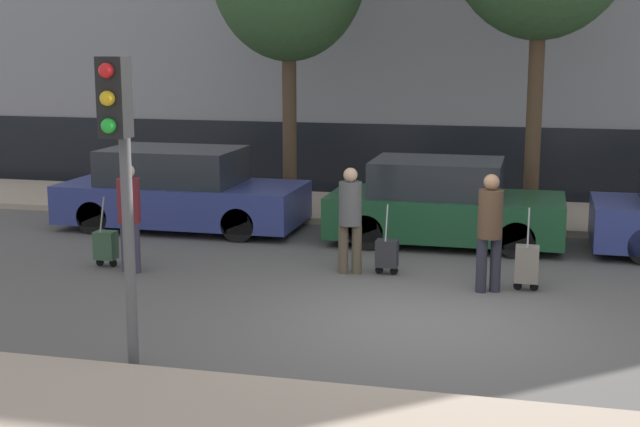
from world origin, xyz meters
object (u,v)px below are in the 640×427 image
(trolley_center, at_px, (387,253))
(trolley_right, at_px, (527,264))
(parked_car_1, at_px, (443,205))
(pedestrian_left, at_px, (129,212))
(pedestrian_center, at_px, (350,214))
(traffic_light, at_px, (120,149))
(parked_car_0, at_px, (180,191))
(trolley_left, at_px, (106,245))
(pedestrian_right, at_px, (490,226))

(trolley_center, distance_m, trolley_right, 2.07)
(parked_car_1, distance_m, pedestrian_left, 5.33)
(pedestrian_center, distance_m, traffic_light, 4.91)
(parked_car_1, relative_size, pedestrian_left, 2.42)
(parked_car_0, xyz_separation_m, pedestrian_center, (3.75, -2.50, 0.21))
(pedestrian_left, distance_m, trolley_left, 0.81)
(pedestrian_left, relative_size, trolley_left, 1.49)
(parked_car_0, xyz_separation_m, pedestrian_right, (5.81, -3.02, 0.24))
(trolley_right, bearing_deg, parked_car_1, 118.23)
(parked_car_0, xyz_separation_m, trolley_center, (4.29, -2.42, -0.37))
(pedestrian_left, xyz_separation_m, pedestrian_right, (5.28, 0.18, 0.01))
(trolley_center, height_order, pedestrian_right, pedestrian_right)
(parked_car_1, relative_size, trolley_right, 3.37)
(traffic_light, bearing_deg, pedestrian_left, 115.36)
(trolley_center, height_order, traffic_light, traffic_light)
(traffic_light, bearing_deg, trolley_left, 120.08)
(traffic_light, bearing_deg, parked_car_1, 69.71)
(trolley_center, bearing_deg, pedestrian_left, -168.37)
(trolley_right, xyz_separation_m, traffic_light, (-4.00, -4.15, 1.96))
(parked_car_0, height_order, pedestrian_left, pedestrian_left)
(parked_car_1, height_order, pedestrian_left, pedestrian_left)
(trolley_right, bearing_deg, pedestrian_right, -158.44)
(trolley_left, distance_m, trolley_right, 6.30)
(parked_car_0, bearing_deg, pedestrian_left, -80.49)
(parked_car_1, height_order, pedestrian_right, pedestrian_right)
(traffic_light, bearing_deg, pedestrian_center, 72.34)
(pedestrian_center, bearing_deg, parked_car_1, -122.64)
(pedestrian_center, height_order, trolley_right, pedestrian_center)
(parked_car_1, xyz_separation_m, trolley_left, (-4.84, -2.90, -0.34))
(pedestrian_left, relative_size, pedestrian_right, 0.99)
(parked_car_1, bearing_deg, trolley_right, -61.77)
(pedestrian_left, distance_m, trolley_center, 3.88)
(pedestrian_center, bearing_deg, traffic_light, 64.66)
(pedestrian_right, relative_size, traffic_light, 0.51)
(parked_car_1, bearing_deg, trolley_center, -103.79)
(parked_car_0, height_order, traffic_light, traffic_light)
(pedestrian_right, bearing_deg, parked_car_1, -93.63)
(pedestrian_left, bearing_deg, trolley_right, 25.04)
(parked_car_1, bearing_deg, parked_car_0, 178.81)
(parked_car_1, xyz_separation_m, pedestrian_center, (-1.12, -2.40, 0.23))
(pedestrian_left, xyz_separation_m, pedestrian_center, (3.21, 0.70, -0.02))
(trolley_left, xyz_separation_m, pedestrian_center, (3.73, 0.50, 0.56))
(trolley_left, height_order, trolley_center, trolley_left)
(pedestrian_left, relative_size, trolley_right, 1.39)
(parked_car_0, distance_m, pedestrian_left, 3.25)
(trolley_right, bearing_deg, trolley_left, -178.37)
(parked_car_0, distance_m, pedestrian_right, 6.56)
(pedestrian_right, relative_size, trolley_right, 1.40)
(parked_car_0, xyz_separation_m, trolley_right, (6.32, -2.82, -0.31))
(trolley_center, relative_size, traffic_light, 0.33)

